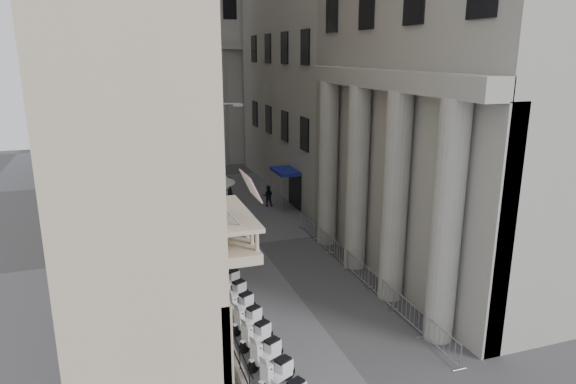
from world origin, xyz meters
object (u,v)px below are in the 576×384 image
at_px(info_kiosk, 197,237).
at_px(pedestrian_a, 221,199).
at_px(security_tent, 201,175).
at_px(street_lamp, 201,169).
at_px(pedestrian_b, 268,196).

height_order(info_kiosk, pedestrian_a, info_kiosk).
xyz_separation_m(security_tent, info_kiosk, (-1.53, -7.33, -2.02)).
distance_m(street_lamp, pedestrian_b, 12.09).
relative_size(street_lamp, info_kiosk, 4.62).
height_order(pedestrian_a, pedestrian_b, pedestrian_b).
bearing_deg(street_lamp, pedestrian_a, 73.80).
bearing_deg(pedestrian_b, street_lamp, 74.26).
bearing_deg(pedestrian_b, info_kiosk, 69.57).
relative_size(pedestrian_a, pedestrian_b, 1.00).
bearing_deg(pedestrian_b, security_tent, 26.54).
xyz_separation_m(street_lamp, info_kiosk, (-0.22, 1.15, -4.41)).
height_order(info_kiosk, pedestrian_b, info_kiosk).
xyz_separation_m(street_lamp, pedestrian_b, (6.56, 9.07, -4.56)).
xyz_separation_m(security_tent, street_lamp, (-1.31, -8.48, 2.39)).
bearing_deg(info_kiosk, pedestrian_a, 79.97).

